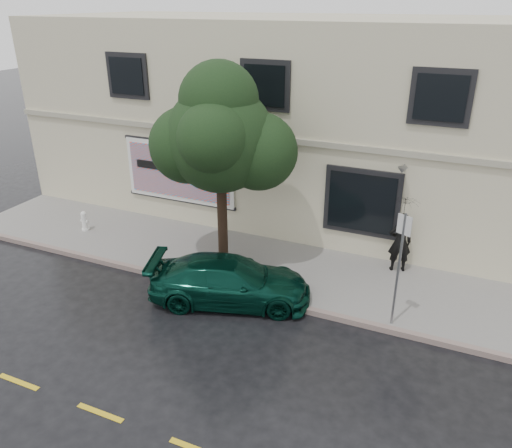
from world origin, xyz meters
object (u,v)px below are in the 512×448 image
at_px(street_tree, 220,139).
at_px(fire_hydrant, 84,221).
at_px(car, 230,281).
at_px(pedestrian, 400,242).

bearing_deg(street_tree, fire_hydrant, 178.59).
distance_m(car, fire_hydrant, 6.80).
height_order(car, pedestrian, pedestrian).
relative_size(street_tree, fire_hydrant, 7.64).
height_order(car, street_tree, street_tree).
height_order(street_tree, fire_hydrant, street_tree).
bearing_deg(street_tree, pedestrian, 18.31).
xyz_separation_m(car, pedestrian, (3.92, 3.31, 0.44)).
distance_m(car, street_tree, 3.91).
bearing_deg(pedestrian, street_tree, -0.98).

